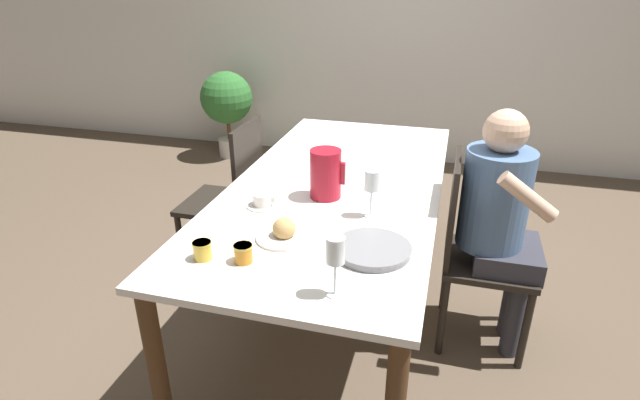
{
  "coord_description": "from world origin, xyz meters",
  "views": [
    {
      "loc": [
        0.53,
        -2.24,
        1.72
      ],
      "look_at": [
        0.0,
        -0.32,
        0.8
      ],
      "focal_mm": 28.0,
      "sensor_mm": 36.0,
      "label": 1
    }
  ],
  "objects_px": {
    "chair_opposite": "(231,196)",
    "wine_glass_water": "(372,183)",
    "jam_jar_amber": "(202,250)",
    "potted_plant": "(227,101)",
    "teacup_near_person": "(263,201)",
    "bread_plate": "(284,232)",
    "chair_person_side": "(474,249)",
    "wine_glass_juice": "(335,253)",
    "person_seated": "(501,214)",
    "serving_tray": "(372,249)",
    "jam_jar_red": "(243,253)",
    "red_pitcher": "(326,174)"
  },
  "relations": [
    {
      "from": "wine_glass_water",
      "to": "jam_jar_amber",
      "type": "xyz_separation_m",
      "value": [
        -0.53,
        -0.51,
        -0.12
      ]
    },
    {
      "from": "chair_opposite",
      "to": "wine_glass_juice",
      "type": "height_order",
      "value": "wine_glass_juice"
    },
    {
      "from": "wine_glass_juice",
      "to": "bread_plate",
      "type": "distance_m",
      "value": 0.44
    },
    {
      "from": "potted_plant",
      "to": "teacup_near_person",
      "type": "bearing_deg",
      "value": -61.36
    },
    {
      "from": "wine_glass_water",
      "to": "teacup_near_person",
      "type": "xyz_separation_m",
      "value": [
        -0.48,
        -0.03,
        -0.13
      ]
    },
    {
      "from": "teacup_near_person",
      "to": "chair_person_side",
      "type": "bearing_deg",
      "value": 17.43
    },
    {
      "from": "jam_jar_amber",
      "to": "wine_glass_juice",
      "type": "bearing_deg",
      "value": -9.53
    },
    {
      "from": "chair_person_side",
      "to": "wine_glass_juice",
      "type": "bearing_deg",
      "value": -28.81
    },
    {
      "from": "teacup_near_person",
      "to": "jam_jar_amber",
      "type": "relative_size",
      "value": 2.07
    },
    {
      "from": "jam_jar_amber",
      "to": "potted_plant",
      "type": "distance_m",
      "value": 3.22
    },
    {
      "from": "jam_jar_amber",
      "to": "jam_jar_red",
      "type": "distance_m",
      "value": 0.15
    },
    {
      "from": "wine_glass_juice",
      "to": "potted_plant",
      "type": "relative_size",
      "value": 0.26
    },
    {
      "from": "person_seated",
      "to": "serving_tray",
      "type": "xyz_separation_m",
      "value": [
        -0.49,
        -0.55,
        0.06
      ]
    },
    {
      "from": "wine_glass_juice",
      "to": "chair_person_side",
      "type": "bearing_deg",
      "value": 61.19
    },
    {
      "from": "person_seated",
      "to": "red_pitcher",
      "type": "distance_m",
      "value": 0.82
    },
    {
      "from": "wine_glass_juice",
      "to": "jam_jar_red",
      "type": "relative_size",
      "value": 3.01
    },
    {
      "from": "person_seated",
      "to": "wine_glass_water",
      "type": "distance_m",
      "value": 0.64
    },
    {
      "from": "teacup_near_person",
      "to": "serving_tray",
      "type": "bearing_deg",
      "value": -26.51
    },
    {
      "from": "wine_glass_juice",
      "to": "potted_plant",
      "type": "height_order",
      "value": "wine_glass_juice"
    },
    {
      "from": "red_pitcher",
      "to": "jam_jar_amber",
      "type": "bearing_deg",
      "value": -114.36
    },
    {
      "from": "red_pitcher",
      "to": "wine_glass_juice",
      "type": "relative_size",
      "value": 1.07
    },
    {
      "from": "chair_person_side",
      "to": "jam_jar_red",
      "type": "relative_size",
      "value": 13.29
    },
    {
      "from": "jam_jar_amber",
      "to": "bread_plate",
      "type": "bearing_deg",
      "value": 43.53
    },
    {
      "from": "chair_opposite",
      "to": "jam_jar_amber",
      "type": "xyz_separation_m",
      "value": [
        0.38,
        -1.03,
        0.28
      ]
    },
    {
      "from": "chair_person_side",
      "to": "chair_opposite",
      "type": "relative_size",
      "value": 1.0
    },
    {
      "from": "jam_jar_red",
      "to": "potted_plant",
      "type": "distance_m",
      "value": 3.27
    },
    {
      "from": "jam_jar_red",
      "to": "serving_tray",
      "type": "bearing_deg",
      "value": 22.88
    },
    {
      "from": "chair_opposite",
      "to": "wine_glass_water",
      "type": "height_order",
      "value": "wine_glass_water"
    },
    {
      "from": "chair_opposite",
      "to": "chair_person_side",
      "type": "bearing_deg",
      "value": -100.51
    },
    {
      "from": "red_pitcher",
      "to": "serving_tray",
      "type": "distance_m",
      "value": 0.55
    },
    {
      "from": "person_seated",
      "to": "teacup_near_person",
      "type": "xyz_separation_m",
      "value": [
        -1.04,
        -0.28,
        0.07
      ]
    },
    {
      "from": "person_seated",
      "to": "serving_tray",
      "type": "distance_m",
      "value": 0.74
    },
    {
      "from": "chair_opposite",
      "to": "jam_jar_red",
      "type": "xyz_separation_m",
      "value": [
        0.53,
        -1.01,
        0.28
      ]
    },
    {
      "from": "serving_tray",
      "to": "bread_plate",
      "type": "height_order",
      "value": "bread_plate"
    },
    {
      "from": "chair_person_side",
      "to": "red_pitcher",
      "type": "bearing_deg",
      "value": -79.85
    },
    {
      "from": "teacup_near_person",
      "to": "bread_plate",
      "type": "bearing_deg",
      "value": -53.12
    },
    {
      "from": "red_pitcher",
      "to": "wine_glass_water",
      "type": "xyz_separation_m",
      "value": [
        0.24,
        -0.14,
        0.04
      ]
    },
    {
      "from": "chair_person_side",
      "to": "teacup_near_person",
      "type": "xyz_separation_m",
      "value": [
        -0.95,
        -0.3,
        0.27
      ]
    },
    {
      "from": "teacup_near_person",
      "to": "chair_opposite",
      "type": "bearing_deg",
      "value": 127.82
    },
    {
      "from": "jam_jar_amber",
      "to": "red_pitcher",
      "type": "bearing_deg",
      "value": 65.64
    },
    {
      "from": "chair_opposite",
      "to": "wine_glass_juice",
      "type": "bearing_deg",
      "value": -141.13
    },
    {
      "from": "wine_glass_water",
      "to": "serving_tray",
      "type": "bearing_deg",
      "value": -78.51
    },
    {
      "from": "chair_person_side",
      "to": "chair_opposite",
      "type": "bearing_deg",
      "value": -100.51
    },
    {
      "from": "red_pitcher",
      "to": "serving_tray",
      "type": "bearing_deg",
      "value": -55.99
    },
    {
      "from": "wine_glass_juice",
      "to": "jam_jar_red",
      "type": "distance_m",
      "value": 0.4
    },
    {
      "from": "chair_person_side",
      "to": "jam_jar_red",
      "type": "distance_m",
      "value": 1.17
    },
    {
      "from": "bread_plate",
      "to": "jam_jar_amber",
      "type": "height_order",
      "value": "bread_plate"
    },
    {
      "from": "person_seated",
      "to": "wine_glass_water",
      "type": "height_order",
      "value": "person_seated"
    },
    {
      "from": "teacup_near_person",
      "to": "bread_plate",
      "type": "relative_size",
      "value": 0.65
    },
    {
      "from": "serving_tray",
      "to": "potted_plant",
      "type": "bearing_deg",
      "value": 124.65
    }
  ]
}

